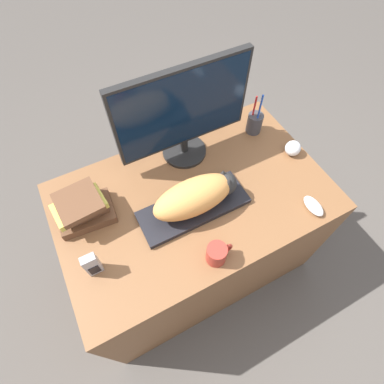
% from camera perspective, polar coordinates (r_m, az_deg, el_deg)
% --- Properties ---
extents(ground_plane, '(12.00, 12.00, 0.00)m').
position_cam_1_polar(ground_plane, '(1.87, 5.91, -21.36)').
color(ground_plane, '#4C4742').
extents(desk, '(1.19, 0.75, 0.72)m').
position_cam_1_polar(desk, '(1.62, 0.26, -7.41)').
color(desk, brown).
rests_on(desk, ground_plane).
extents(keyboard, '(0.47, 0.17, 0.02)m').
position_cam_1_polar(keyboard, '(1.26, 0.28, -2.96)').
color(keyboard, black).
rests_on(keyboard, desk).
extents(cat, '(0.37, 0.15, 0.15)m').
position_cam_1_polar(cat, '(1.19, 1.00, -0.64)').
color(cat, '#D18C47').
rests_on(cat, keyboard).
extents(monitor, '(0.59, 0.21, 0.46)m').
position_cam_1_polar(monitor, '(1.27, -1.68, 14.97)').
color(monitor, black).
rests_on(monitor, desk).
extents(computer_mouse, '(0.06, 0.11, 0.04)m').
position_cam_1_polar(computer_mouse, '(1.36, 22.13, -2.47)').
color(computer_mouse, silver).
rests_on(computer_mouse, desk).
extents(coffee_mug, '(0.11, 0.08, 0.09)m').
position_cam_1_polar(coffee_mug, '(1.14, 4.81, -11.61)').
color(coffee_mug, '#9E2D23').
rests_on(coffee_mug, desk).
extents(pen_cup, '(0.07, 0.07, 0.23)m').
position_cam_1_polar(pen_cup, '(1.54, 11.84, 12.85)').
color(pen_cup, '#38383D').
rests_on(pen_cup, desk).
extents(baseball, '(0.07, 0.07, 0.07)m').
position_cam_1_polar(baseball, '(1.49, 18.66, 7.90)').
color(baseball, silver).
rests_on(baseball, desk).
extents(phone, '(0.05, 0.03, 0.12)m').
position_cam_1_polar(phone, '(1.16, -18.49, -13.00)').
color(phone, '#99999E').
rests_on(phone, desk).
extents(book_stack, '(0.23, 0.19, 0.14)m').
position_cam_1_polar(book_stack, '(1.27, -19.97, -2.92)').
color(book_stack, brown).
rests_on(book_stack, desk).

